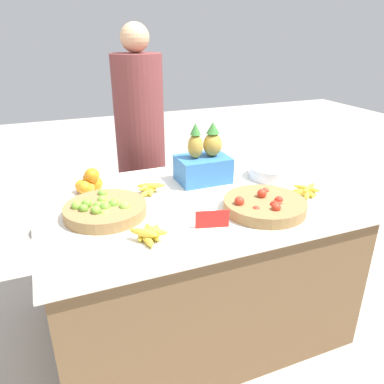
# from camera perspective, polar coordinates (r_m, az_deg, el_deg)

# --- Properties ---
(ground_plane) EXTENTS (12.00, 12.00, 0.00)m
(ground_plane) POSITION_cam_1_polar(r_m,az_deg,el_deg) (2.45, 0.00, -18.39)
(ground_plane) COLOR #ADA599
(market_table) EXTENTS (1.61, 1.13, 0.79)m
(market_table) POSITION_cam_1_polar(r_m,az_deg,el_deg) (2.21, 0.00, -10.69)
(market_table) COLOR brown
(market_table) RESTS_ON ground_plane
(lime_bowl) EXTENTS (0.40, 0.40, 0.10)m
(lime_bowl) POSITION_cam_1_polar(r_m,az_deg,el_deg) (1.88, -13.14, -2.64)
(lime_bowl) COLOR olive
(lime_bowl) RESTS_ON market_table
(tomato_basket) EXTENTS (0.42, 0.42, 0.10)m
(tomato_basket) POSITION_cam_1_polar(r_m,az_deg,el_deg) (1.92, 11.06, -1.97)
(tomato_basket) COLOR olive
(tomato_basket) RESTS_ON market_table
(orange_pile) EXTENTS (0.15, 0.12, 0.14)m
(orange_pile) POSITION_cam_1_polar(r_m,az_deg,el_deg) (2.17, -15.47, 1.26)
(orange_pile) COLOR orange
(orange_pile) RESTS_ON market_table
(metal_bowl) EXTENTS (0.28, 0.28, 0.07)m
(metal_bowl) POSITION_cam_1_polar(r_m,az_deg,el_deg) (2.37, 12.06, 3.04)
(metal_bowl) COLOR silver
(metal_bowl) RESTS_ON market_table
(price_sign) EXTENTS (0.15, 0.05, 0.09)m
(price_sign) POSITION_cam_1_polar(r_m,az_deg,el_deg) (1.73, 3.11, -4.16)
(price_sign) COLOR red
(price_sign) RESTS_ON market_table
(produce_crate) EXTENTS (0.30, 0.22, 0.36)m
(produce_crate) POSITION_cam_1_polar(r_m,az_deg,el_deg) (2.23, 1.77, 4.52)
(produce_crate) COLOR #3370B7
(produce_crate) RESTS_ON market_table
(banana_bunch_middle_left) EXTENTS (0.17, 0.20, 0.06)m
(banana_bunch_middle_left) POSITION_cam_1_polar(r_m,az_deg,el_deg) (1.65, -6.60, -6.30)
(banana_bunch_middle_left) COLOR gold
(banana_bunch_middle_left) RESTS_ON market_table
(banana_bunch_front_right) EXTENTS (0.16, 0.16, 0.05)m
(banana_bunch_front_right) POSITION_cam_1_polar(r_m,az_deg,el_deg) (2.16, 17.11, 0.11)
(banana_bunch_front_right) COLOR gold
(banana_bunch_front_right) RESTS_ON market_table
(banana_bunch_front_center) EXTENTS (0.17, 0.13, 0.06)m
(banana_bunch_front_center) POSITION_cam_1_polar(r_m,az_deg,el_deg) (2.10, -6.54, 0.47)
(banana_bunch_front_center) COLOR gold
(banana_bunch_front_center) RESTS_ON market_table
(vendor_person) EXTENTS (0.36, 0.36, 1.69)m
(vendor_person) POSITION_cam_1_polar(r_m,az_deg,el_deg) (2.87, -7.73, 5.89)
(vendor_person) COLOR brown
(vendor_person) RESTS_ON ground_plane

